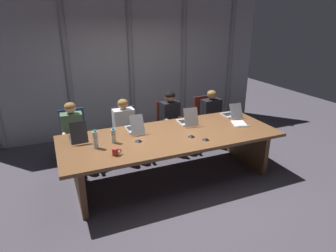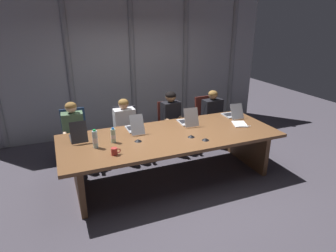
% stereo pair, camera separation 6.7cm
% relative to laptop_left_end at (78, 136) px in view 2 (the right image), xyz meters
% --- Properties ---
extents(ground_plane, '(12.95, 12.95, 0.00)m').
position_rel_laptop_left_end_xyz_m(ground_plane, '(1.37, -0.34, -0.82)').
color(ground_plane, '#47424C').
extents(conference_table, '(3.44, 1.35, 0.76)m').
position_rel_laptop_left_end_xyz_m(conference_table, '(1.37, -0.34, -0.22)').
color(conference_table, brown).
rests_on(conference_table, ground_plane).
extents(curtain_backdrop, '(6.47, 0.17, 3.10)m').
position_rel_laptop_left_end_xyz_m(curtain_backdrop, '(1.38, 2.02, 0.73)').
color(curtain_backdrop, '#9999A0').
rests_on(curtain_backdrop, ground_plane).
extents(laptop_left_end, '(0.25, 0.43, 0.33)m').
position_rel_laptop_left_end_xyz_m(laptop_left_end, '(0.00, 0.00, 0.00)').
color(laptop_left_end, '#2D2D33').
rests_on(laptop_left_end, conference_table).
extents(laptop_left_mid, '(0.22, 0.48, 0.31)m').
position_rel_laptop_left_end_xyz_m(laptop_left_mid, '(0.89, 0.03, -0.00)').
color(laptop_left_mid, '#A8ADB7').
rests_on(laptop_left_mid, conference_table).
extents(laptop_center, '(0.27, 0.45, 0.32)m').
position_rel_laptop_left_end_xyz_m(laptop_center, '(1.83, 0.00, -0.00)').
color(laptop_center, '#BCBCC1').
rests_on(laptop_center, conference_table).
extents(laptop_right_mid, '(0.25, 0.43, 0.28)m').
position_rel_laptop_left_end_xyz_m(laptop_right_mid, '(2.77, 0.04, -0.01)').
color(laptop_right_mid, '#A8ADB7').
rests_on(laptop_right_mid, conference_table).
extents(office_chair_left_end, '(0.60, 0.60, 0.97)m').
position_rel_laptop_left_end_xyz_m(office_chair_left_end, '(0.01, 0.81, -0.47)').
color(office_chair_left_end, navy).
rests_on(office_chair_left_end, ground_plane).
extents(office_chair_left_mid, '(0.60, 0.61, 0.90)m').
position_rel_laptop_left_end_xyz_m(office_chair_left_mid, '(0.93, 0.80, -0.49)').
color(office_chair_left_mid, '#2D2D38').
rests_on(office_chair_left_mid, ground_plane).
extents(office_chair_center, '(0.60, 0.60, 0.91)m').
position_rel_laptop_left_end_xyz_m(office_chair_center, '(1.84, 0.80, -0.48)').
color(office_chair_center, '#511E19').
rests_on(office_chair_center, ground_plane).
extents(office_chair_right_mid, '(0.60, 0.60, 0.93)m').
position_rel_laptop_left_end_xyz_m(office_chair_right_mid, '(2.71, 0.81, -0.48)').
color(office_chair_right_mid, '#511E19').
rests_on(office_chair_right_mid, ground_plane).
extents(person_left_end, '(0.38, 0.56, 1.16)m').
position_rel_laptop_left_end_xyz_m(person_left_end, '(-0.02, 0.65, -0.17)').
color(person_left_end, '#4C6B4C').
rests_on(person_left_end, ground_plane).
extents(person_left_mid, '(0.39, 0.55, 1.12)m').
position_rel_laptop_left_end_xyz_m(person_left_mid, '(0.89, 0.65, -0.19)').
color(person_left_mid, silver).
rests_on(person_left_mid, ground_plane).
extents(person_center, '(0.39, 0.57, 1.17)m').
position_rel_laptop_left_end_xyz_m(person_center, '(1.83, 0.65, -0.16)').
color(person_center, black).
rests_on(person_center, ground_plane).
extents(person_right_mid, '(0.45, 0.57, 1.10)m').
position_rel_laptop_left_end_xyz_m(person_right_mid, '(2.76, 0.65, -0.20)').
color(person_right_mid, black).
rests_on(person_right_mid, ground_plane).
extents(water_bottle_primary, '(0.07, 0.07, 0.28)m').
position_rel_laptop_left_end_xyz_m(water_bottle_primary, '(0.20, -0.39, 0.06)').
color(water_bottle_primary, silver).
rests_on(water_bottle_primary, conference_table).
extents(water_bottle_secondary, '(0.07, 0.07, 0.23)m').
position_rel_laptop_left_end_xyz_m(water_bottle_secondary, '(0.47, -0.30, 0.04)').
color(water_bottle_secondary, '#ADD1B2').
rests_on(water_bottle_secondary, conference_table).
extents(coffee_mug_near, '(0.13, 0.09, 0.10)m').
position_rel_laptop_left_end_xyz_m(coffee_mug_near, '(0.40, -0.71, -0.01)').
color(coffee_mug_near, '#B2332D').
rests_on(coffee_mug_near, conference_table).
extents(conference_mic_left_side, '(0.11, 0.11, 0.03)m').
position_rel_laptop_left_end_xyz_m(conference_mic_left_side, '(1.63, -0.55, -0.05)').
color(conference_mic_left_side, black).
rests_on(conference_mic_left_side, conference_table).
extents(conference_mic_middle, '(0.11, 0.11, 0.03)m').
position_rel_laptop_left_end_xyz_m(conference_mic_middle, '(1.77, -0.74, -0.05)').
color(conference_mic_middle, black).
rests_on(conference_mic_middle, conference_table).
extents(conference_mic_right_side, '(0.11, 0.11, 0.03)m').
position_rel_laptop_left_end_xyz_m(conference_mic_right_side, '(0.82, -0.40, -0.05)').
color(conference_mic_right_side, black).
rests_on(conference_mic_right_side, conference_table).
extents(spiral_notepad, '(0.31, 0.36, 0.03)m').
position_rel_laptop_left_end_xyz_m(spiral_notepad, '(2.66, -0.37, -0.05)').
color(spiral_notepad, silver).
rests_on(spiral_notepad, conference_table).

